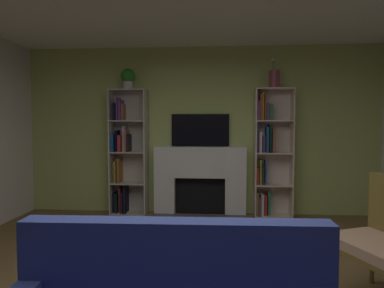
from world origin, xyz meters
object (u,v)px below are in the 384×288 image
Objects in this scene: fireplace at (200,179)px; potted_plant at (128,78)px; bookshelf_left at (125,154)px; bookshelf_right at (268,153)px; tv at (200,130)px; vase_with_flowers at (274,79)px.

fireplace is 1.99m from potted_plant.
bookshelf_left is 1.00× the size of bookshelf_right.
fireplace is 4.71× the size of potted_plant.
fireplace is at bearing -90.00° from tv.
tv is at bearing 3.92° from bookshelf_left.
fireplace is 1.28m from bookshelf_left.
bookshelf_right is at bearing 0.04° from bookshelf_left.
fireplace is 3.34× the size of vase_with_flowers.
bookshelf_right reaches higher than tv.
potted_plant reaches higher than bookshelf_left.
fireplace is 1.16m from bookshelf_right.
tv is (0.00, 0.09, 0.78)m from fireplace.
vase_with_flowers is (0.07, -0.04, 1.16)m from bookshelf_right.
vase_with_flowers is at bearing -5.93° from tv.
fireplace is at bearing 178.42° from vase_with_flowers.
fireplace is 1.69× the size of tv.
bookshelf_left reaches higher than tv.
fireplace is at bearing -179.69° from bookshelf_right.
potted_plant is at bearing -178.41° from fireplace.
tv is at bearing 90.00° from fireplace.
bookshelf_right is at bearing 151.74° from vase_with_flowers.
potted_plant is (0.07, -0.04, 1.23)m from bookshelf_left.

